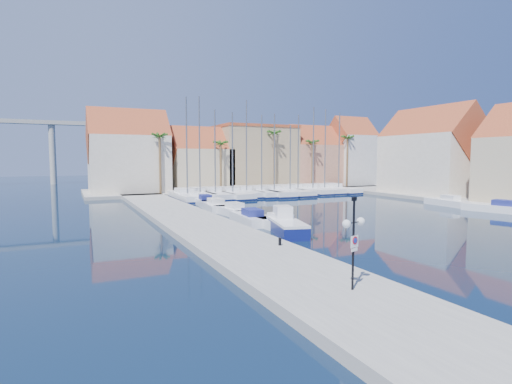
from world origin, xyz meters
TOP-DOWN VIEW (x-y plane):
  - ground at (0.00, 0.00)m, footprint 260.00×260.00m
  - quay_west at (-9.00, 13.50)m, footprint 6.00×77.00m
  - shore_north at (10.00, 48.00)m, footprint 54.00×16.00m
  - shore_east at (32.00, 15.00)m, footprint 12.00×60.00m
  - lamp_post at (-8.42, -7.46)m, footprint 1.29×0.62m
  - bollard at (-7.08, 1.29)m, footprint 0.20×0.20m
  - fishing_boat at (-3.47, 6.86)m, footprint 3.43×6.29m
  - motorboat_west_0 at (-3.18, 8.89)m, footprint 2.10×6.14m
  - motorboat_west_1 at (-3.97, 12.63)m, footprint 2.49×6.44m
  - motorboat_west_2 at (-3.53, 18.10)m, footprint 2.34×5.84m
  - motorboat_west_3 at (-3.80, 23.00)m, footprint 2.78×6.87m
  - motorboat_west_4 at (-3.44, 27.87)m, footprint 2.30×5.81m
  - motorboat_west_5 at (-3.30, 32.53)m, footprint 2.10×5.22m
  - motorboat_east_0 at (24.03, 7.63)m, footprint 4.16×7.46m
  - motorboat_east_1 at (23.99, 14.35)m, footprint 2.29×5.89m
  - sailboat_0 at (-3.79, 35.19)m, footprint 3.34×12.01m
  - sailboat_1 at (-1.44, 36.68)m, footprint 2.60×9.52m
  - sailboat_2 at (0.65, 35.92)m, footprint 3.09×11.30m
  - sailboat_3 at (3.15, 35.36)m, footprint 3.25×11.69m
  - sailboat_4 at (5.97, 36.45)m, footprint 2.71×10.10m
  - sailboat_5 at (8.35, 36.03)m, footprint 3.16×10.88m
  - sailboat_6 at (10.44, 35.77)m, footprint 3.89×11.99m
  - sailboat_7 at (13.37, 35.98)m, footprint 3.54×12.03m
  - sailboat_8 at (15.62, 36.94)m, footprint 2.90×8.58m
  - sailboat_9 at (17.99, 36.17)m, footprint 2.81×9.81m
  - sailboat_10 at (20.29, 36.15)m, footprint 2.94×9.81m
  - sailboat_11 at (23.05, 36.03)m, footprint 3.47×10.37m
  - building_0 at (-10.00, 47.00)m, footprint 12.30×9.00m
  - building_1 at (2.00, 47.00)m, footprint 10.30×8.00m
  - building_2 at (13.00, 48.00)m, footprint 14.20×10.20m
  - building_3 at (25.00, 47.00)m, footprint 10.30×8.00m
  - building_4 at (34.00, 46.00)m, footprint 8.30×8.00m
  - building_6 at (32.00, 24.00)m, footprint 9.00×14.30m
  - palm_0 at (-6.00, 42.00)m, footprint 2.60×2.60m
  - palm_1 at (4.00, 42.00)m, footprint 2.60×2.60m
  - palm_2 at (14.00, 42.00)m, footprint 2.60×2.60m
  - palm_3 at (22.00, 42.00)m, footprint 2.60×2.60m
  - palm_4 at (30.00, 42.00)m, footprint 2.60×2.60m

SIDE VIEW (x-z plane):
  - ground at x=0.00m, z-range 0.00..0.00m
  - quay_west at x=-9.00m, z-range 0.00..0.50m
  - shore_north at x=10.00m, z-range 0.00..0.50m
  - shore_east at x=32.00m, z-range 0.00..0.50m
  - motorboat_east_0 at x=24.03m, z-range -0.19..1.21m
  - motorboat_east_1 at x=23.99m, z-range -0.19..1.21m
  - motorboat_west_0 at x=-3.18m, z-range -0.19..1.21m
  - motorboat_west_1 at x=-3.97m, z-range -0.19..1.21m
  - motorboat_west_2 at x=-3.53m, z-range -0.19..1.21m
  - motorboat_west_3 at x=-3.80m, z-range -0.19..1.21m
  - motorboat_west_4 at x=-3.44m, z-range -0.19..1.21m
  - motorboat_west_5 at x=-3.30m, z-range -0.19..1.21m
  - sailboat_7 at x=13.37m, z-range -5.06..6.16m
  - sailboat_6 at x=10.44m, z-range -5.86..6.99m
  - sailboat_3 at x=3.15m, z-range -5.78..6.92m
  - sailboat_2 at x=0.65m, z-range -5.94..7.08m
  - sailboat_5 at x=8.35m, z-range -5.74..6.89m
  - sailboat_0 at x=-3.79m, z-range -6.65..7.81m
  - sailboat_11 at x=23.05m, z-range -6.23..7.42m
  - sailboat_10 at x=20.29m, z-range -6.45..7.67m
  - sailboat_4 at x=5.97m, z-range -6.77..8.00m
  - sailboat_9 at x=17.99m, z-range -6.56..7.79m
  - sailboat_8 at x=15.62m, z-range -5.91..7.16m
  - sailboat_1 at x=-1.44m, z-range -6.82..8.08m
  - fishing_boat at x=-3.47m, z-range -0.35..1.74m
  - bollard at x=-7.08m, z-range 0.50..0.99m
  - lamp_post at x=-8.42m, z-range 1.11..5.01m
  - building_1 at x=2.00m, z-range -0.20..10.80m
  - building_3 at x=25.00m, z-range -0.14..11.86m
  - building_2 at x=13.00m, z-range 0.51..12.01m
  - building_6 at x=32.00m, z-range -0.23..13.27m
  - building_0 at x=-10.00m, z-range -0.23..13.27m
  - building_4 at x=34.00m, z-range -0.03..13.97m
  - palm_1 at x=4.00m, z-range 3.56..12.71m
  - palm_3 at x=22.00m, z-range 3.78..13.43m
  - palm_0 at x=-6.00m, z-range 4.00..14.15m
  - palm_4 at x=30.00m, z-range 4.22..14.87m
  - palm_2 at x=14.00m, z-range 4.44..15.59m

